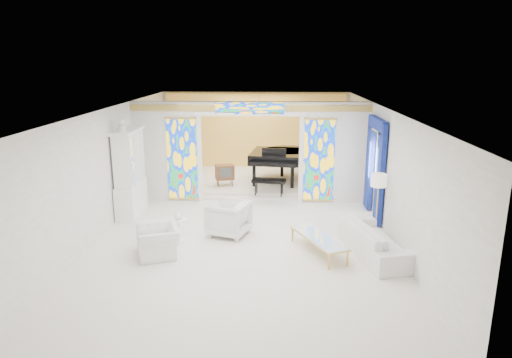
{
  "coord_description": "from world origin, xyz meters",
  "views": [
    {
      "loc": [
        0.7,
        -11.28,
        4.17
      ],
      "look_at": [
        0.24,
        0.2,
        1.16
      ],
      "focal_mm": 32.0,
      "sensor_mm": 36.0,
      "label": 1
    }
  ],
  "objects_px": {
    "armchair_left": "(158,241)",
    "armchair_right": "(228,218)",
    "grand_piano": "(281,156)",
    "tv_console": "(225,172)",
    "china_cabinet": "(130,174)",
    "sofa": "(375,240)",
    "coffee_table": "(319,238)"
  },
  "relations": [
    {
      "from": "tv_console",
      "to": "sofa",
      "type": "bearing_deg",
      "value": -67.0
    },
    {
      "from": "tv_console",
      "to": "grand_piano",
      "type": "bearing_deg",
      "value": 6.09
    },
    {
      "from": "armchair_right",
      "to": "grand_piano",
      "type": "relative_size",
      "value": 0.29
    },
    {
      "from": "armchair_left",
      "to": "grand_piano",
      "type": "height_order",
      "value": "grand_piano"
    },
    {
      "from": "armchair_left",
      "to": "coffee_table",
      "type": "distance_m",
      "value": 3.52
    },
    {
      "from": "china_cabinet",
      "to": "sofa",
      "type": "height_order",
      "value": "china_cabinet"
    },
    {
      "from": "armchair_left",
      "to": "armchair_right",
      "type": "height_order",
      "value": "armchair_right"
    },
    {
      "from": "china_cabinet",
      "to": "tv_console",
      "type": "relative_size",
      "value": 3.98
    },
    {
      "from": "sofa",
      "to": "armchair_right",
      "type": "bearing_deg",
      "value": 59.52
    },
    {
      "from": "grand_piano",
      "to": "tv_console",
      "type": "distance_m",
      "value": 2.02
    },
    {
      "from": "grand_piano",
      "to": "coffee_table",
      "type": "bearing_deg",
      "value": -74.58
    },
    {
      "from": "armchair_left",
      "to": "armchair_right",
      "type": "bearing_deg",
      "value": 111.32
    },
    {
      "from": "sofa",
      "to": "tv_console",
      "type": "distance_m",
      "value": 6.25
    },
    {
      "from": "armchair_right",
      "to": "grand_piano",
      "type": "xyz_separation_m",
      "value": [
        1.34,
        4.59,
        0.6
      ]
    },
    {
      "from": "china_cabinet",
      "to": "coffee_table",
      "type": "relative_size",
      "value": 1.5
    },
    {
      "from": "armchair_right",
      "to": "sofa",
      "type": "height_order",
      "value": "armchair_right"
    },
    {
      "from": "armchair_left",
      "to": "sofa",
      "type": "xyz_separation_m",
      "value": [
        4.76,
        0.21,
        0.01
      ]
    },
    {
      "from": "armchair_left",
      "to": "armchair_right",
      "type": "distance_m",
      "value": 1.89
    },
    {
      "from": "china_cabinet",
      "to": "coffee_table",
      "type": "xyz_separation_m",
      "value": [
        4.92,
        -2.43,
        -0.81
      ]
    },
    {
      "from": "armchair_right",
      "to": "sofa",
      "type": "bearing_deg",
      "value": 91.72
    },
    {
      "from": "grand_piano",
      "to": "tv_console",
      "type": "relative_size",
      "value": 4.68
    },
    {
      "from": "armchair_left",
      "to": "sofa",
      "type": "bearing_deg",
      "value": 72.37
    },
    {
      "from": "grand_piano",
      "to": "china_cabinet",
      "type": "bearing_deg",
      "value": -134.86
    },
    {
      "from": "coffee_table",
      "to": "tv_console",
      "type": "distance_m",
      "value": 5.56
    },
    {
      "from": "armchair_left",
      "to": "tv_console",
      "type": "xyz_separation_m",
      "value": [
        0.91,
        5.13,
        0.3
      ]
    },
    {
      "from": "china_cabinet",
      "to": "armchair_left",
      "type": "relative_size",
      "value": 2.69
    },
    {
      "from": "sofa",
      "to": "coffee_table",
      "type": "relative_size",
      "value": 1.29
    },
    {
      "from": "coffee_table",
      "to": "grand_piano",
      "type": "height_order",
      "value": "grand_piano"
    },
    {
      "from": "armchair_right",
      "to": "grand_piano",
      "type": "distance_m",
      "value": 4.82
    },
    {
      "from": "china_cabinet",
      "to": "tv_console",
      "type": "height_order",
      "value": "china_cabinet"
    },
    {
      "from": "coffee_table",
      "to": "china_cabinet",
      "type": "bearing_deg",
      "value": 153.69
    },
    {
      "from": "sofa",
      "to": "coffee_table",
      "type": "height_order",
      "value": "sofa"
    }
  ]
}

